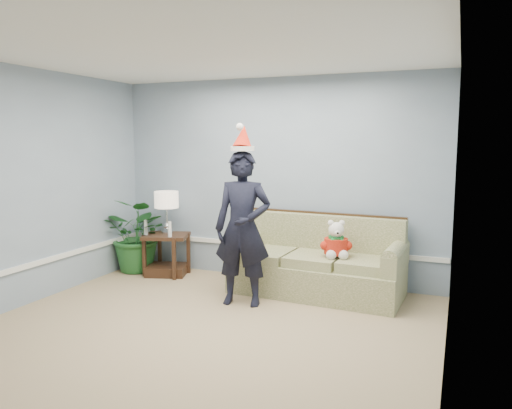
{
  "coord_description": "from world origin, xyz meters",
  "views": [
    {
      "loc": [
        2.3,
        -3.77,
        1.88
      ],
      "look_at": [
        0.12,
        1.55,
        1.14
      ],
      "focal_mm": 35.0,
      "sensor_mm": 36.0,
      "label": 1
    }
  ],
  "objects_px": {
    "table_lamp": "(166,201)",
    "sofa": "(317,266)",
    "side_table": "(167,259)",
    "man": "(243,228)",
    "houseplant": "(139,235)",
    "teddy_bear": "(336,244)"
  },
  "relations": [
    {
      "from": "table_lamp",
      "to": "sofa",
      "type": "bearing_deg",
      "value": -1.73
    },
    {
      "from": "side_table",
      "to": "man",
      "type": "distance_m",
      "value": 1.8
    },
    {
      "from": "table_lamp",
      "to": "man",
      "type": "distance_m",
      "value": 1.72
    },
    {
      "from": "table_lamp",
      "to": "houseplant",
      "type": "xyz_separation_m",
      "value": [
        -0.45,
        -0.04,
        -0.5
      ]
    },
    {
      "from": "side_table",
      "to": "houseplant",
      "type": "bearing_deg",
      "value": 178.64
    },
    {
      "from": "sofa",
      "to": "side_table",
      "type": "relative_size",
      "value": 2.92
    },
    {
      "from": "side_table",
      "to": "man",
      "type": "relative_size",
      "value": 0.41
    },
    {
      "from": "table_lamp",
      "to": "houseplant",
      "type": "distance_m",
      "value": 0.67
    },
    {
      "from": "teddy_bear",
      "to": "side_table",
      "type": "bearing_deg",
      "value": 154.67
    },
    {
      "from": "houseplant",
      "to": "table_lamp",
      "type": "bearing_deg",
      "value": 5.38
    },
    {
      "from": "side_table",
      "to": "man",
      "type": "xyz_separation_m",
      "value": [
        1.5,
        -0.74,
        0.66
      ]
    },
    {
      "from": "sofa",
      "to": "teddy_bear",
      "type": "xyz_separation_m",
      "value": [
        0.26,
        -0.15,
        0.33
      ]
    },
    {
      "from": "side_table",
      "to": "houseplant",
      "type": "xyz_separation_m",
      "value": [
        -0.46,
        0.01,
        0.31
      ]
    },
    {
      "from": "side_table",
      "to": "teddy_bear",
      "type": "height_order",
      "value": "teddy_bear"
    },
    {
      "from": "side_table",
      "to": "table_lamp",
      "type": "height_order",
      "value": "table_lamp"
    },
    {
      "from": "table_lamp",
      "to": "side_table",
      "type": "bearing_deg",
      "value": -72.96
    },
    {
      "from": "sofa",
      "to": "table_lamp",
      "type": "distance_m",
      "value": 2.3
    },
    {
      "from": "side_table",
      "to": "table_lamp",
      "type": "xyz_separation_m",
      "value": [
        -0.02,
        0.05,
        0.81
      ]
    },
    {
      "from": "side_table",
      "to": "table_lamp",
      "type": "relative_size",
      "value": 1.21
    },
    {
      "from": "sofa",
      "to": "teddy_bear",
      "type": "height_order",
      "value": "sofa"
    },
    {
      "from": "sofa",
      "to": "side_table",
      "type": "height_order",
      "value": "sofa"
    },
    {
      "from": "sofa",
      "to": "houseplant",
      "type": "distance_m",
      "value": 2.65
    }
  ]
}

